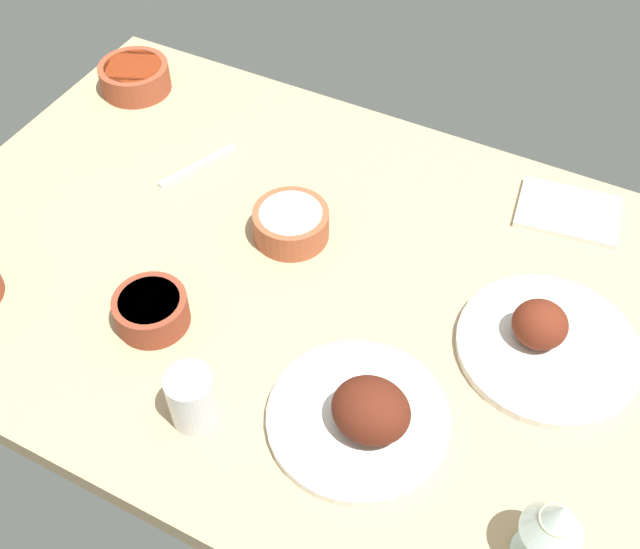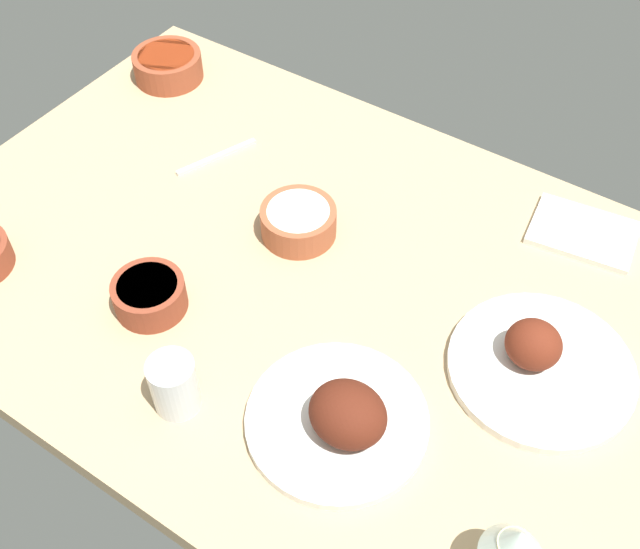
# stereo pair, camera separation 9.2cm
# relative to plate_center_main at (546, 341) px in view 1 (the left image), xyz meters

# --- Properties ---
(dining_table) EXTENTS (1.40, 0.90, 0.04)m
(dining_table) POSITION_rel_plate_center_main_xyz_m (0.36, 0.04, -0.04)
(dining_table) COLOR tan
(dining_table) RESTS_ON ground
(plate_center_main) EXTENTS (0.28, 0.28, 0.09)m
(plate_center_main) POSITION_rel_plate_center_main_xyz_m (0.00, 0.00, 0.00)
(plate_center_main) COLOR silver
(plate_center_main) RESTS_ON dining_table
(plate_far_side) EXTENTS (0.26, 0.26, 0.10)m
(plate_far_side) POSITION_rel_plate_center_main_xyz_m (0.19, 0.24, 0.01)
(plate_far_side) COLOR silver
(plate_far_side) RESTS_ON dining_table
(bowl_potatoes) EXTENTS (0.11, 0.11, 0.05)m
(bowl_potatoes) POSITION_rel_plate_center_main_xyz_m (0.55, 0.23, 0.01)
(bowl_potatoes) COLOR brown
(bowl_potatoes) RESTS_ON dining_table
(bowl_sauce) EXTENTS (0.14, 0.14, 0.06)m
(bowl_sauce) POSITION_rel_plate_center_main_xyz_m (0.94, -0.26, 0.01)
(bowl_sauce) COLOR brown
(bowl_sauce) RESTS_ON dining_table
(bowl_cream) EXTENTS (0.13, 0.13, 0.05)m
(bowl_cream) POSITION_rel_plate_center_main_xyz_m (0.45, -0.04, 0.01)
(bowl_cream) COLOR #A35133
(bowl_cream) RESTS_ON dining_table
(wine_glass) EXTENTS (0.08, 0.08, 0.14)m
(wine_glass) POSITION_rel_plate_center_main_xyz_m (-0.08, 0.31, 0.08)
(wine_glass) COLOR silver
(wine_glass) RESTS_ON dining_table
(water_tumbler) EXTENTS (0.07, 0.07, 0.09)m
(water_tumbler) POSITION_rel_plate_center_main_xyz_m (0.40, 0.34, 0.03)
(water_tumbler) COLOR silver
(water_tumbler) RESTS_ON dining_table
(folded_napkin) EXTENTS (0.19, 0.15, 0.01)m
(folded_napkin) POSITION_rel_plate_center_main_xyz_m (0.04, -0.30, -0.01)
(folded_napkin) COLOR white
(folded_napkin) RESTS_ON dining_table
(fork_loose) EXTENTS (0.07, 0.16, 0.01)m
(fork_loose) POSITION_rel_plate_center_main_xyz_m (0.69, -0.11, -0.02)
(fork_loose) COLOR silver
(fork_loose) RESTS_ON dining_table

